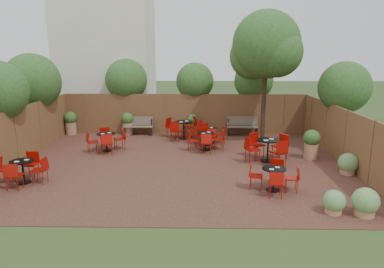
{
  "coord_description": "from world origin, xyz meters",
  "views": [
    {
      "loc": [
        0.73,
        -12.58,
        3.98
      ],
      "look_at": [
        0.46,
        0.5,
        1.0
      ],
      "focal_mm": 33.37,
      "sensor_mm": 36.0,
      "label": 1
    }
  ],
  "objects": [
    {
      "name": "park_bench_right",
      "position": [
        2.85,
        4.63,
        0.5
      ],
      "size": [
        1.51,
        0.51,
        0.93
      ],
      "rotation": [
        0.0,
        0.0,
        -0.02
      ],
      "color": "brown",
      "rests_on": "courtyard_paving"
    },
    {
      "name": "bistro_tables",
      "position": [
        0.19,
        1.01,
        0.46
      ],
      "size": [
        9.64,
        8.03,
        0.96
      ],
      "color": "black",
      "rests_on": "courtyard_paving"
    },
    {
      "name": "courtyard_paving",
      "position": [
        0.0,
        0.0,
        0.01
      ],
      "size": [
        12.0,
        10.0,
        0.02
      ],
      "primitive_type": "cube",
      "color": "#331B14",
      "rests_on": "ground"
    },
    {
      "name": "fence_left",
      "position": [
        -6.0,
        0.0,
        1.0
      ],
      "size": [
        0.08,
        10.0,
        2.0
      ],
      "primitive_type": "cube",
      "color": "#512D1E",
      "rests_on": "ground"
    },
    {
      "name": "fence_back",
      "position": [
        0.0,
        5.0,
        1.0
      ],
      "size": [
        12.0,
        0.08,
        2.0
      ],
      "primitive_type": "cube",
      "color": "#512D1E",
      "rests_on": "ground"
    },
    {
      "name": "courtyard_tree",
      "position": [
        3.58,
        3.18,
        4.16
      ],
      "size": [
        2.99,
        2.93,
        5.77
      ],
      "rotation": [
        0.0,
        0.0,
        0.41
      ],
      "color": "black",
      "rests_on": "courtyard_paving"
    },
    {
      "name": "planters",
      "position": [
        -0.78,
        3.56,
        0.62
      ],
      "size": [
        11.26,
        4.69,
        1.14
      ],
      "color": "#A06F50",
      "rests_on": "courtyard_paving"
    },
    {
      "name": "low_shrubs",
      "position": [
        5.01,
        -3.05,
        0.35
      ],
      "size": [
        2.18,
        3.81,
        0.72
      ],
      "color": "#A06F50",
      "rests_on": "courtyard_paving"
    },
    {
      "name": "ground",
      "position": [
        0.0,
        0.0,
        0.0
      ],
      "size": [
        80.0,
        80.0,
        0.0
      ],
      "primitive_type": "plane",
      "color": "#354F23",
      "rests_on": "ground"
    },
    {
      "name": "fence_right",
      "position": [
        6.0,
        0.0,
        1.0
      ],
      "size": [
        0.08,
        10.0,
        2.0
      ],
      "primitive_type": "cube",
      "color": "#512D1E",
      "rests_on": "ground"
    },
    {
      "name": "neighbour_building",
      "position": [
        -4.5,
        8.0,
        4.0
      ],
      "size": [
        5.0,
        4.0,
        8.0
      ],
      "primitive_type": "cube",
      "color": "silver",
      "rests_on": "ground"
    },
    {
      "name": "overhang_foliage",
      "position": [
        -2.33,
        2.79,
        2.65
      ],
      "size": [
        15.48,
        10.26,
        2.48
      ],
      "color": "#27521A",
      "rests_on": "ground"
    },
    {
      "name": "park_bench_left",
      "position": [
        -2.29,
        4.62,
        0.48
      ],
      "size": [
        1.47,
        0.54,
        0.89
      ],
      "rotation": [
        0.0,
        0.0,
        0.05
      ],
      "color": "brown",
      "rests_on": "courtyard_paving"
    }
  ]
}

